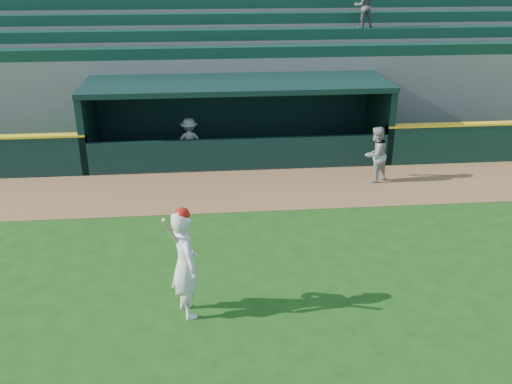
# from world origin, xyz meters

# --- Properties ---
(ground) EXTENTS (120.00, 120.00, 0.00)m
(ground) POSITION_xyz_m (0.00, 0.00, 0.00)
(ground) COLOR #1A4711
(ground) RESTS_ON ground
(warning_track) EXTENTS (40.00, 3.00, 0.01)m
(warning_track) POSITION_xyz_m (0.00, 4.90, 0.01)
(warning_track) COLOR brown
(warning_track) RESTS_ON ground
(dugout_player_front) EXTENTS (0.99, 0.94, 1.62)m
(dugout_player_front) POSITION_xyz_m (3.77, 5.20, 0.81)
(dugout_player_front) COLOR #9C9B97
(dugout_player_front) RESTS_ON ground
(dugout_player_inside) EXTENTS (0.96, 0.57, 1.45)m
(dugout_player_inside) POSITION_xyz_m (-1.52, 7.24, 0.73)
(dugout_player_inside) COLOR #9F9F9A
(dugout_player_inside) RESTS_ON ground
(dugout) EXTENTS (9.40, 2.80, 2.46)m
(dugout) POSITION_xyz_m (0.00, 8.00, 1.36)
(dugout) COLOR slate
(dugout) RESTS_ON ground
(stands) EXTENTS (34.50, 6.25, 7.10)m
(stands) POSITION_xyz_m (0.03, 12.57, 2.39)
(stands) COLOR slate
(stands) RESTS_ON ground
(batter_at_plate) EXTENTS (0.73, 0.89, 2.12)m
(batter_at_plate) POSITION_xyz_m (-1.50, -0.90, 1.05)
(batter_at_plate) COLOR white
(batter_at_plate) RESTS_ON ground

